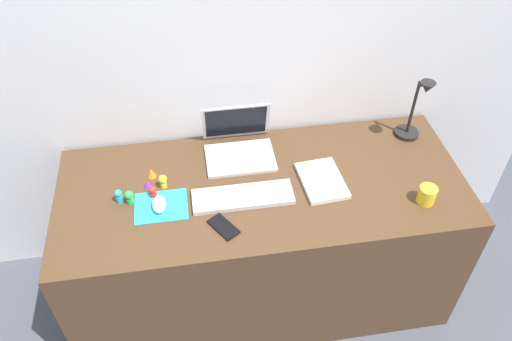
{
  "coord_description": "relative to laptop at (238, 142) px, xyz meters",
  "views": [
    {
      "loc": [
        -0.26,
        -1.47,
        2.24
      ],
      "look_at": [
        -0.03,
        0.0,
        0.83
      ],
      "focal_mm": 35.51,
      "sensor_mm": 36.0,
      "label": 1
    }
  ],
  "objects": [
    {
      "name": "laptop",
      "position": [
        0.0,
        0.0,
        0.0
      ],
      "size": [
        0.3,
        0.26,
        0.21
      ],
      "color": "silver",
      "rests_on": "desk"
    },
    {
      "name": "keyboard",
      "position": [
        -0.02,
        -0.3,
        -0.04
      ],
      "size": [
        0.41,
        0.13,
        0.02
      ],
      "primitive_type": "cube",
      "color": "silver",
      "rests_on": "desk"
    },
    {
      "name": "toy_figurine_purple",
      "position": [
        -0.4,
        -0.17,
        -0.04
      ],
      "size": [
        0.03,
        0.03,
        0.04
      ],
      "primitive_type": "cone",
      "color": "purple",
      "rests_on": "desk"
    },
    {
      "name": "mousepad",
      "position": [
        -0.35,
        -0.29,
        -0.05
      ],
      "size": [
        0.21,
        0.17,
        0.0
      ],
      "primitive_type": "cube",
      "color": "#28B7CC",
      "rests_on": "desk"
    },
    {
      "name": "toy_figurine_cyan",
      "position": [
        -0.51,
        -0.23,
        -0.02
      ],
      "size": [
        0.03,
        0.03,
        0.06
      ],
      "color": "#28B7CC",
      "rests_on": "desk"
    },
    {
      "name": "coffee_mug",
      "position": [
        0.7,
        -0.43,
        -0.02
      ],
      "size": [
        0.07,
        0.07,
        0.08
      ],
      "primitive_type": "cylinder",
      "color": "yellow",
      "rests_on": "desk"
    },
    {
      "name": "toy_figurine_red",
      "position": [
        -0.38,
        -0.23,
        -0.03
      ],
      "size": [
        0.03,
        0.03,
        0.05
      ],
      "color": "red",
      "rests_on": "desk"
    },
    {
      "name": "ground_plane",
      "position": [
        0.07,
        -0.23,
        -0.79
      ],
      "size": [
        6.0,
        6.0,
        0.0
      ],
      "primitive_type": "plane",
      "color": "#474C56"
    },
    {
      "name": "desk_lamp",
      "position": [
        0.79,
        -0.04,
        0.1
      ],
      "size": [
        0.11,
        0.16,
        0.34
      ],
      "color": "black",
      "rests_on": "desk"
    },
    {
      "name": "back_wall",
      "position": [
        0.07,
        0.16,
        0.01
      ],
      "size": [
        2.91,
        0.05,
        1.6
      ],
      "primitive_type": "cube",
      "color": "silver",
      "rests_on": "ground_plane"
    },
    {
      "name": "toy_figurine_green",
      "position": [
        -0.47,
        -0.25,
        -0.02
      ],
      "size": [
        0.04,
        0.04,
        0.06
      ],
      "color": "green",
      "rests_on": "desk"
    },
    {
      "name": "notebook_pad",
      "position": [
        0.32,
        -0.25,
        -0.04
      ],
      "size": [
        0.19,
        0.25,
        0.02
      ],
      "primitive_type": "cube",
      "rotation": [
        0.0,
        0.0,
        0.08
      ],
      "color": "silver",
      "rests_on": "desk"
    },
    {
      "name": "toy_figurine_orange",
      "position": [
        -0.39,
        -0.11,
        -0.03
      ],
      "size": [
        0.04,
        0.04,
        0.04
      ],
      "primitive_type": "cone",
      "color": "orange",
      "rests_on": "desk"
    },
    {
      "name": "desk",
      "position": [
        0.07,
        -0.23,
        -0.42
      ],
      "size": [
        1.71,
        0.71,
        0.74
      ],
      "primitive_type": "cube",
      "color": "#4C331E",
      "rests_on": "ground_plane"
    },
    {
      "name": "toy_figurine_yellow",
      "position": [
        -0.34,
        -0.18,
        -0.02
      ],
      "size": [
        0.04,
        0.04,
        0.06
      ],
      "color": "yellow",
      "rests_on": "desk"
    },
    {
      "name": "mouse",
      "position": [
        -0.36,
        -0.29,
        -0.03
      ],
      "size": [
        0.06,
        0.1,
        0.03
      ],
      "primitive_type": "ellipsoid",
      "color": "silver",
      "rests_on": "mousepad"
    },
    {
      "name": "cell_phone",
      "position": [
        -0.12,
        -0.44,
        -0.05
      ],
      "size": [
        0.12,
        0.14,
        0.01
      ],
      "primitive_type": "cube",
      "rotation": [
        0.0,
        0.0,
        0.58
      ],
      "color": "black",
      "rests_on": "desk"
    }
  ]
}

